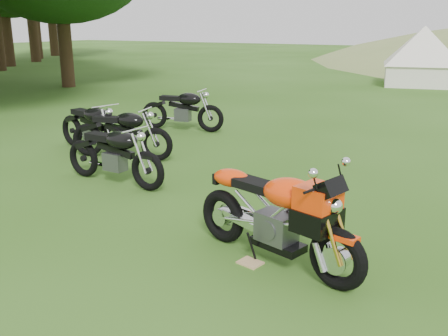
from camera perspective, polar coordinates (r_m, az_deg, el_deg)
The scene contains 9 objects.
ground at distance 5.93m, azimuth 0.85°, elevation -10.21°, with size 120.00×120.00×0.00m, color #264D10.
treeline at distance 30.03m, azimuth -19.81°, elevation 10.20°, with size 28.00×32.00×14.00m, color black, non-canonical shape.
sport_motorcycle at distance 5.60m, azimuth 5.91°, elevation -4.56°, with size 2.21×0.55×1.33m, color #ED3708, non-canonical shape.
plywood_board at distance 5.80m, azimuth 3.02°, elevation -10.75°, with size 0.26×0.21×0.02m, color tan.
vintage_moto_a at distance 8.61m, azimuth -12.52°, elevation 1.73°, with size 2.07×0.48×1.09m, color black, non-canonical shape.
vintage_moto_b at distance 10.21m, azimuth -11.68°, elevation 4.07°, with size 2.11×0.49×1.11m, color black, non-canonical shape.
vintage_moto_c at distance 10.92m, azimuth -14.90°, elevation 4.70°, with size 2.15×0.50×1.13m, color black, non-canonical shape.
vintage_moto_d at distance 12.78m, azimuth -4.84°, elevation 6.80°, with size 2.16×0.50×1.14m, color black, non-canonical shape.
tent_left at distance 24.06m, azimuth 21.74°, elevation 11.86°, with size 2.99×2.99×2.59m, color silver, non-canonical shape.
Camera 1 is at (2.53, -4.68, 2.64)m, focal length 40.00 mm.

